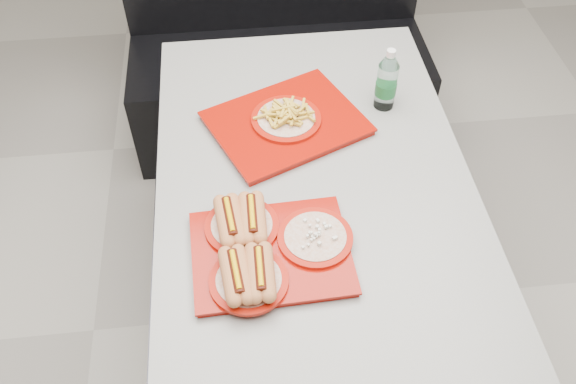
{
  "coord_description": "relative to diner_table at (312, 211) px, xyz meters",
  "views": [
    {
      "loc": [
        -0.21,
        -1.18,
        2.03
      ],
      "look_at": [
        -0.09,
        -0.13,
        0.83
      ],
      "focal_mm": 38.0,
      "sensor_mm": 36.0,
      "label": 1
    }
  ],
  "objects": [
    {
      "name": "tray_near",
      "position": [
        -0.17,
        -0.27,
        0.2
      ],
      "size": [
        0.42,
        0.37,
        0.09
      ],
      "rotation": [
        0.0,
        0.0,
        0.04
      ],
      "color": "#900D03",
      "rests_on": "diner_table"
    },
    {
      "name": "tray_far",
      "position": [
        -0.06,
        0.21,
        0.19
      ],
      "size": [
        0.54,
        0.49,
        0.09
      ],
      "rotation": [
        0.0,
        0.0,
        0.41
      ],
      "color": "#900D03",
      "rests_on": "diner_table"
    },
    {
      "name": "booth_bench",
      "position": [
        0.0,
        1.09,
        -0.18
      ],
      "size": [
        1.3,
        0.57,
        1.35
      ],
      "color": "black",
      "rests_on": "ground"
    },
    {
      "name": "ground",
      "position": [
        0.0,
        0.0,
        -0.58
      ],
      "size": [
        6.0,
        6.0,
        0.0
      ],
      "primitive_type": "plane",
      "color": "#A09B8F",
      "rests_on": "ground"
    },
    {
      "name": "water_bottle",
      "position": [
        0.26,
        0.28,
        0.26
      ],
      "size": [
        0.07,
        0.07,
        0.21
      ],
      "rotation": [
        0.0,
        0.0,
        0.24
      ],
      "color": "silver",
      "rests_on": "diner_table"
    },
    {
      "name": "diner_table",
      "position": [
        0.0,
        0.0,
        0.0
      ],
      "size": [
        0.92,
        1.42,
        0.75
      ],
      "color": "black",
      "rests_on": "ground"
    }
  ]
}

